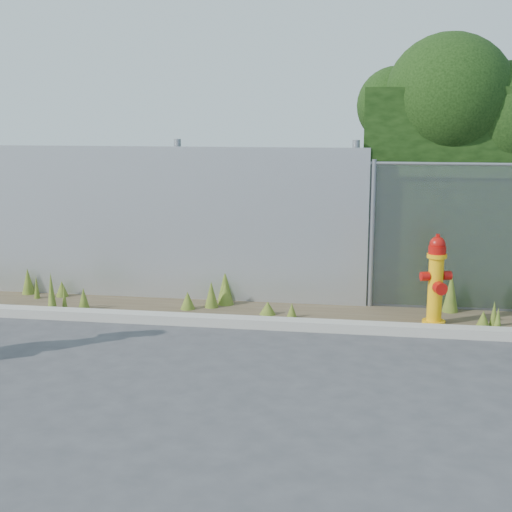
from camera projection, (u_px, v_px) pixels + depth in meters
name	position (u px, v px, depth m)	size (l,w,h in m)	color
ground	(263.00, 381.00, 7.20)	(80.00, 80.00, 0.00)	#3E3E41
curb	(285.00, 324.00, 8.93)	(16.00, 0.22, 0.12)	#ABA69A
weed_strip	(327.00, 306.00, 9.49)	(16.00, 1.31, 0.55)	#4D3F2C
corrugated_fence	(75.00, 222.00, 10.40)	(8.50, 0.21, 2.30)	#A8A9AF
fire_hydrant	(436.00, 282.00, 8.97)	(0.39, 0.35, 1.18)	#FFB40D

